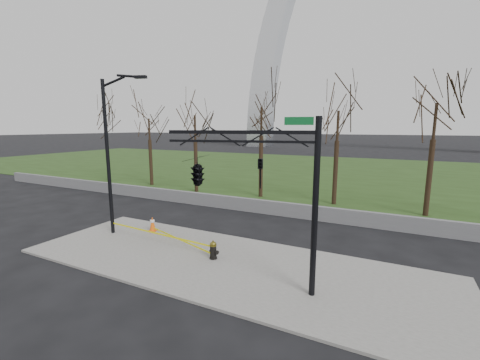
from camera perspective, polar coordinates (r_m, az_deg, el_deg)
The scene contains 11 objects.
ground at distance 13.43m, azimuth -2.89°, elevation -15.26°, with size 500.00×500.00×0.00m, color black.
sidewalk at distance 13.41m, azimuth -2.89°, elevation -15.06°, with size 18.00×6.00×0.10m, color slate.
grass_strip at distance 41.42m, azimuth 17.89°, elevation 1.40°, with size 120.00×40.00×0.06m, color #233814.
guardrail at distance 20.23m, azimuth 8.32°, elevation -5.35°, with size 60.00×0.30×0.90m, color #59595B.
gateway_arch at distance 89.91m, azimuth 23.99°, elevation 26.28°, with size 66.00×6.00×65.00m, color silver, non-canonical shape.
tree_row at distance 24.59m, azimuth 3.55°, elevation 5.74°, with size 38.90×4.00×7.95m.
fire_hydrant at distance 13.62m, azimuth -4.90°, elevation -12.74°, with size 0.51×0.33×0.81m.
traffic_cone at distance 17.60m, azimuth -15.77°, elevation -7.75°, with size 0.50×0.50×0.79m.
street_light at distance 17.19m, azimuth -22.57°, elevation 5.72°, with size 2.31×0.92×8.21m.
traffic_signal_mast at distance 10.58m, azimuth -3.93°, elevation 1.43°, with size 5.00×2.54×6.00m.
caution_tape at distance 15.59m, azimuth -13.25°, elevation -9.98°, with size 6.54×1.63×0.42m.
Camera 1 is at (6.01, -10.60, 5.66)m, focal length 23.25 mm.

